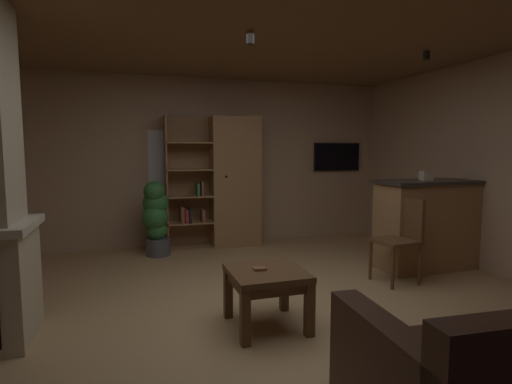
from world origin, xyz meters
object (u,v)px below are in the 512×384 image
kitchen_bar_counter (435,224)px  bookshelf_cabinet (229,183)px  tissue_box (426,176)px  table_book_0 (260,269)px  potted_floor_plant (156,217)px  wall_mounted_tv (337,157)px  dining_chair (401,234)px  coffee_table (267,281)px

kitchen_bar_counter → bookshelf_cabinet: bearing=138.6°
kitchen_bar_counter → tissue_box: bearing=-171.3°
table_book_0 → potted_floor_plant: bearing=104.3°
table_book_0 → wall_mounted_tv: 3.97m
kitchen_bar_counter → dining_chair: size_ratio=1.61×
bookshelf_cabinet → dining_chair: 2.67m
tissue_box → bookshelf_cabinet: bearing=135.6°
coffee_table → dining_chair: bearing=19.7°
coffee_table → potted_floor_plant: size_ratio=0.60×
coffee_table → potted_floor_plant: bearing=105.4°
bookshelf_cabinet → table_book_0: 2.93m
kitchen_bar_counter → tissue_box: 0.62m
tissue_box → potted_floor_plant: bearing=151.8°
table_book_0 → wall_mounted_tv: (2.37, 3.07, 0.85)m
kitchen_bar_counter → wall_mounted_tv: 2.25m
tissue_box → coffee_table: bearing=-157.8°
bookshelf_cabinet → tissue_box: bookshelf_cabinet is taller
coffee_table → potted_floor_plant: (-0.71, 2.60, 0.16)m
kitchen_bar_counter → coffee_table: (-2.53, -0.99, -0.17)m
potted_floor_plant → wall_mounted_tv: 3.17m
bookshelf_cabinet → kitchen_bar_counter: (2.14, -1.89, -0.41)m
coffee_table → table_book_0: (-0.06, 0.01, 0.11)m
table_book_0 → dining_chair: dining_chair is taller
kitchen_bar_counter → tissue_box: (-0.18, -0.03, 0.59)m
kitchen_bar_counter → tissue_box: size_ratio=12.34×
bookshelf_cabinet → tissue_box: size_ratio=16.15×
dining_chair → coffee_table: bearing=-160.3°
wall_mounted_tv → coffee_table: bearing=-126.9°
kitchen_bar_counter → potted_floor_plant: size_ratio=1.44×
tissue_box → table_book_0: 2.66m
potted_floor_plant → wall_mounted_tv: (3.03, 0.49, 0.80)m
wall_mounted_tv → bookshelf_cabinet: bearing=-173.8°
bookshelf_cabinet → wall_mounted_tv: (1.93, 0.21, 0.38)m
table_book_0 → potted_floor_plant: (-0.66, 2.59, 0.05)m
tissue_box → coffee_table: (-2.34, -0.96, -0.76)m
tissue_box → kitchen_bar_counter: bearing=8.7°
tissue_box → wall_mounted_tv: size_ratio=0.14×
dining_chair → kitchen_bar_counter: bearing=24.9°
bookshelf_cabinet → dining_chair: bearing=-58.1°
kitchen_bar_counter → table_book_0: bearing=-159.3°
tissue_box → dining_chair: tissue_box is taller
dining_chair → wall_mounted_tv: 2.63m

